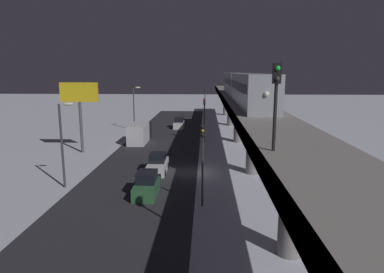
{
  "coord_description": "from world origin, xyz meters",
  "views": [
    {
      "loc": [
        -1.44,
        33.34,
        10.24
      ],
      "look_at": [
        0.4,
        -11.45,
        1.55
      ],
      "focal_mm": 31.49,
      "sensor_mm": 36.0,
      "label": 1
    }
  ],
  "objects_px": {
    "sedan_white": "(158,164)",
    "commercial_billboard": "(79,99)",
    "traffic_light_mid": "(204,114)",
    "sedan_white_2": "(179,124)",
    "box_truck": "(140,133)",
    "traffic_light_far": "(205,100)",
    "traffic_light_near": "(203,153)",
    "subway_train": "(242,86)",
    "sedan_green": "(147,185)",
    "rail_signal": "(276,92)"
  },
  "relations": [
    {
      "from": "rail_signal",
      "to": "traffic_light_mid",
      "type": "xyz_separation_m",
      "value": [
        3.38,
        -33.32,
        -5.13
      ]
    },
    {
      "from": "traffic_light_far",
      "to": "traffic_light_near",
      "type": "bearing_deg",
      "value": 90.0
    },
    {
      "from": "subway_train",
      "to": "sedan_white",
      "type": "distance_m",
      "value": 17.32
    },
    {
      "from": "subway_train",
      "to": "box_truck",
      "type": "height_order",
      "value": "subway_train"
    },
    {
      "from": "sedan_green",
      "to": "traffic_light_mid",
      "type": "bearing_deg",
      "value": 77.83
    },
    {
      "from": "traffic_light_mid",
      "to": "traffic_light_far",
      "type": "relative_size",
      "value": 1.0
    },
    {
      "from": "subway_train",
      "to": "traffic_light_mid",
      "type": "distance_m",
      "value": 7.28
    },
    {
      "from": "traffic_light_near",
      "to": "traffic_light_far",
      "type": "xyz_separation_m",
      "value": [
        0.0,
        -48.41,
        0.0
      ]
    },
    {
      "from": "sedan_white",
      "to": "commercial_billboard",
      "type": "bearing_deg",
      "value": 143.38
    },
    {
      "from": "commercial_billboard",
      "to": "traffic_light_near",
      "type": "bearing_deg",
      "value": 132.57
    },
    {
      "from": "sedan_green",
      "to": "box_truck",
      "type": "bearing_deg",
      "value": 102.62
    },
    {
      "from": "commercial_billboard",
      "to": "sedan_white",
      "type": "bearing_deg",
      "value": 143.38
    },
    {
      "from": "sedan_white_2",
      "to": "commercial_billboard",
      "type": "relative_size",
      "value": 0.45
    },
    {
      "from": "sedan_white_2",
      "to": "rail_signal",
      "type": "bearing_deg",
      "value": -79.95
    },
    {
      "from": "sedan_white_2",
      "to": "box_truck",
      "type": "bearing_deg",
      "value": -110.83
    },
    {
      "from": "box_truck",
      "to": "traffic_light_near",
      "type": "relative_size",
      "value": 1.16
    },
    {
      "from": "rail_signal",
      "to": "sedan_white",
      "type": "distance_m",
      "value": 21.49
    },
    {
      "from": "traffic_light_mid",
      "to": "traffic_light_far",
      "type": "height_order",
      "value": "same"
    },
    {
      "from": "rail_signal",
      "to": "traffic_light_mid",
      "type": "relative_size",
      "value": 0.62
    },
    {
      "from": "sedan_white_2",
      "to": "traffic_light_near",
      "type": "relative_size",
      "value": 0.63
    },
    {
      "from": "traffic_light_near",
      "to": "sedan_white",
      "type": "bearing_deg",
      "value": -62.09
    },
    {
      "from": "rail_signal",
      "to": "box_truck",
      "type": "relative_size",
      "value": 0.54
    },
    {
      "from": "sedan_green",
      "to": "traffic_light_far",
      "type": "height_order",
      "value": "traffic_light_far"
    },
    {
      "from": "rail_signal",
      "to": "traffic_light_near",
      "type": "distance_m",
      "value": 10.99
    },
    {
      "from": "sedan_green",
      "to": "box_truck",
      "type": "distance_m",
      "value": 21.98
    },
    {
      "from": "sedan_green",
      "to": "traffic_light_far",
      "type": "bearing_deg",
      "value": 84.17
    },
    {
      "from": "traffic_light_far",
      "to": "commercial_billboard",
      "type": "xyz_separation_m",
      "value": [
        15.58,
        31.45,
        2.63
      ]
    },
    {
      "from": "sedan_white_2",
      "to": "traffic_light_far",
      "type": "xyz_separation_m",
      "value": [
        -4.7,
        -11.94,
        3.4
      ]
    },
    {
      "from": "sedan_white_2",
      "to": "traffic_light_near",
      "type": "distance_m",
      "value": 36.93
    },
    {
      "from": "rail_signal",
      "to": "sedan_white",
      "type": "relative_size",
      "value": 0.92
    },
    {
      "from": "box_truck",
      "to": "traffic_light_far",
      "type": "distance_m",
      "value": 26.48
    },
    {
      "from": "sedan_white_2",
      "to": "commercial_billboard",
      "type": "distance_m",
      "value": 23.14
    },
    {
      "from": "sedan_white",
      "to": "traffic_light_mid",
      "type": "bearing_deg",
      "value": 72.95
    },
    {
      "from": "sedan_green",
      "to": "traffic_light_near",
      "type": "distance_m",
      "value": 6.28
    },
    {
      "from": "subway_train",
      "to": "traffic_light_mid",
      "type": "relative_size",
      "value": 5.76
    },
    {
      "from": "rail_signal",
      "to": "traffic_light_near",
      "type": "xyz_separation_m",
      "value": [
        3.38,
        -9.12,
        -5.13
      ]
    },
    {
      "from": "subway_train",
      "to": "traffic_light_far",
      "type": "height_order",
      "value": "subway_train"
    },
    {
      "from": "box_truck",
      "to": "commercial_billboard",
      "type": "bearing_deg",
      "value": 48.6
    },
    {
      "from": "subway_train",
      "to": "commercial_billboard",
      "type": "relative_size",
      "value": 4.14
    },
    {
      "from": "sedan_white",
      "to": "traffic_light_near",
      "type": "xyz_separation_m",
      "value": [
        -4.7,
        8.87,
        3.41
      ]
    },
    {
      "from": "sedan_white",
      "to": "sedan_white_2",
      "type": "xyz_separation_m",
      "value": [
        0.0,
        -27.59,
        0.01
      ]
    },
    {
      "from": "traffic_light_far",
      "to": "sedan_green",
      "type": "bearing_deg",
      "value": 84.17
    },
    {
      "from": "subway_train",
      "to": "traffic_light_near",
      "type": "bearing_deg",
      "value": 76.53
    },
    {
      "from": "rail_signal",
      "to": "box_truck",
      "type": "xyz_separation_m",
      "value": [
        12.88,
        -32.97,
        -7.98
      ]
    },
    {
      "from": "subway_train",
      "to": "box_truck",
      "type": "xyz_separation_m",
      "value": [
        14.54,
        -2.83,
        -7.03
      ]
    },
    {
      "from": "sedan_white",
      "to": "traffic_light_mid",
      "type": "distance_m",
      "value": 16.39
    },
    {
      "from": "sedan_white",
      "to": "box_truck",
      "type": "distance_m",
      "value": 15.74
    },
    {
      "from": "traffic_light_mid",
      "to": "subway_train",
      "type": "bearing_deg",
      "value": 147.74
    },
    {
      "from": "commercial_billboard",
      "to": "sedan_white_2",
      "type": "bearing_deg",
      "value": -119.14
    },
    {
      "from": "sedan_white_2",
      "to": "traffic_light_far",
      "type": "height_order",
      "value": "traffic_light_far"
    }
  ]
}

